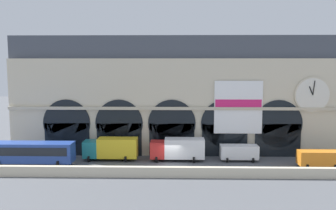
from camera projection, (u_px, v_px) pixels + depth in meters
The scene contains 8 objects.
ground_plane at pixel (171, 165), 47.25m from camera, with size 200.00×200.00×0.00m, color #54565B.
quay_parapet_wall at pixel (171, 172), 42.22m from camera, with size 90.00×0.70×1.29m, color beige.
station_building at pixel (172, 96), 53.98m from camera, with size 47.75×5.95×17.56m.
bus_west at pixel (32, 152), 47.09m from camera, with size 11.00×3.25×3.10m.
box_truck_midwest at pixel (111, 148), 49.81m from camera, with size 7.50×2.91×3.12m.
box_truck_center at pixel (178, 149), 49.49m from camera, with size 7.50×2.91×3.12m.
van_mideast at pixel (239, 152), 49.46m from camera, with size 5.20×2.48×2.20m.
van_east at pixel (319, 158), 46.25m from camera, with size 5.20×2.48×2.20m.
Camera 1 is at (0.62, -46.02, 13.42)m, focal length 37.98 mm.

